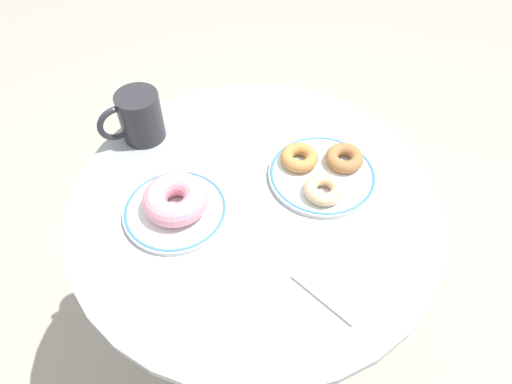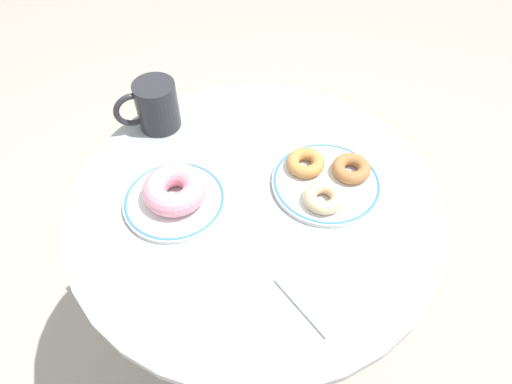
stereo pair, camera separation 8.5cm
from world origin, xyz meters
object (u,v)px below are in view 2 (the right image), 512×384
Objects in this scene: donut_pink_frosted at (175,189)px; donut_old_fashioned at (306,163)px; donut_glazed at (324,197)px; coffee_mug at (155,106)px; plate_right at (326,183)px; cafe_table at (255,263)px; paper_napkin at (333,283)px; plate_left at (175,200)px; donut_cinnamon at (351,168)px.

donut_pink_frosted is 1.58× the size of donut_old_fashioned.
donut_pink_frosted is 1.58× the size of donut_glazed.
plate_right is at bearing -48.41° from coffee_mug.
donut_old_fashioned is 0.33m from coffee_mug.
cafe_table is 0.28m from donut_old_fashioned.
donut_old_fashioned is 0.51× the size of paper_napkin.
donut_pink_frosted is at bearing 16.65° from plate_left.
donut_pink_frosted is at bearing 168.51° from donut_cinnamon.
donut_cinnamon is 0.41m from coffee_mug.
plate_right is at bearing -178.74° from donut_cinnamon.
paper_napkin is at bearing -114.38° from plate_right.
donut_pink_frosted is 0.81× the size of paper_napkin.
plate_left is 2.56× the size of donut_old_fashioned.
donut_old_fashioned reaches higher than plate_right.
plate_right reaches higher than paper_napkin.
paper_napkin is at bearing -53.64° from plate_left.
donut_cinnamon is 1.00× the size of donut_old_fashioned.
donut_glazed is at bearing -24.24° from donut_pink_frosted.
plate_left is 1.42× the size of coffee_mug.
donut_cinnamon and donut_glazed have the same top height.
coffee_mug is at bearing 134.10° from donut_old_fashioned.
donut_pink_frosted is 0.25m from donut_old_fashioned.
donut_pink_frosted is at bearing 166.18° from plate_right.
donut_old_fashioned is at bearing -4.26° from plate_left.
donut_old_fashioned is at bearing -4.64° from donut_pink_frosted.
paper_napkin is 0.50m from coffee_mug.
donut_glazed is (0.11, -0.06, 0.25)m from cafe_table.
paper_napkin is at bearing -70.94° from coffee_mug.
paper_napkin is 1.09× the size of coffee_mug.
cafe_table is 4.92× the size of paper_napkin.
donut_glazed reaches higher than plate_left.
donut_pink_frosted is at bearing 160.05° from cafe_table.
donut_old_fashioned is (-0.07, 0.05, 0.00)m from donut_cinnamon.
donut_old_fashioned is at bearing 13.66° from cafe_table.
donut_pink_frosted is (0.00, 0.00, 0.03)m from plate_left.
plate_right is at bearing -7.56° from cafe_table.
paper_napkin is at bearing -111.01° from donut_glazed.
plate_right is at bearing -64.63° from donut_old_fashioned.
plate_left is 0.91× the size of plate_right.
donut_old_fashioned is (0.12, 0.03, 0.25)m from cafe_table.
paper_napkin is (0.19, -0.26, -0.03)m from donut_pink_frosted.
donut_cinnamon reaches higher than paper_napkin.
paper_napkin is at bearing -125.66° from donut_cinnamon.
donut_glazed is (-0.03, -0.04, 0.02)m from plate_right.
plate_right is 0.05m from donut_old_fashioned.
donut_cinnamon reaches higher than cafe_table.
plate_left is 0.32m from paper_napkin.
donut_cinnamon is (0.05, 0.00, 0.02)m from plate_right.
cafe_table is 0.28m from donut_glazed.
donut_glazed is at bearing -151.82° from donut_cinnamon.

